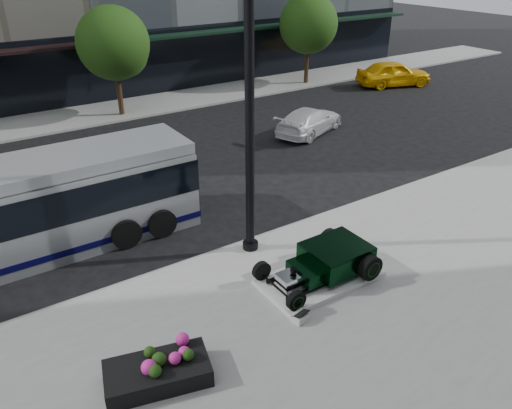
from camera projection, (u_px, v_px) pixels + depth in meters
ground at (224, 214)px, 17.68m from camera, size 120.00×120.00×0.00m
sidewalk_far at (99, 113)px, 28.01m from camera, size 70.00×4.00×0.12m
street_trees at (116, 46)px, 26.16m from camera, size 29.80×3.80×5.70m
display_plinth at (320, 278)px, 14.00m from camera, size 3.40×1.80×0.15m
hot_rod at (330, 259)px, 13.93m from camera, size 3.22×2.00×0.81m
info_plaque at (300, 317)px, 12.46m from camera, size 0.44×0.36×0.31m
lamppost at (250, 124)px, 13.65m from camera, size 0.48×0.48×8.71m
flower_planter at (157, 372)px, 10.68m from camera, size 2.43×1.63×0.72m
white_sedan at (310, 121)px, 25.01m from camera, size 4.77×3.25×1.28m
yellow_taxi at (394, 73)px, 33.31m from camera, size 5.28×3.46×1.67m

